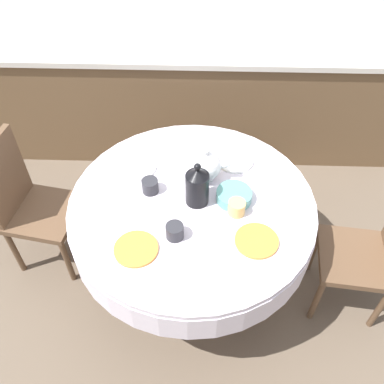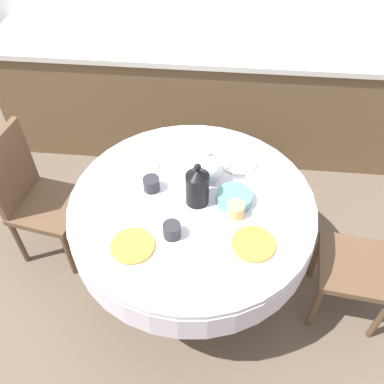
{
  "view_description": "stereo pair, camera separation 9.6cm",
  "coord_description": "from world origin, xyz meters",
  "px_view_note": "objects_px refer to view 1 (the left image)",
  "views": [
    {
      "loc": [
        0.05,
        -1.51,
        2.43
      ],
      "look_at": [
        0.0,
        0.0,
        0.81
      ],
      "focal_mm": 40.0,
      "sensor_mm": 36.0,
      "label": 1
    },
    {
      "loc": [
        0.14,
        -1.5,
        2.43
      ],
      "look_at": [
        0.0,
        0.0,
        0.81
      ],
      "focal_mm": 40.0,
      "sensor_mm": 36.0,
      "label": 2
    }
  ],
  "objects_px": {
    "coffee_carafe": "(197,186)",
    "chair_right": "(28,201)",
    "teapot": "(206,166)",
    "chair_left": "(375,250)"
  },
  "relations": [
    {
      "from": "chair_right",
      "to": "coffee_carafe",
      "type": "relative_size",
      "value": 3.47
    },
    {
      "from": "chair_left",
      "to": "teapot",
      "type": "height_order",
      "value": "teapot"
    },
    {
      "from": "chair_right",
      "to": "teapot",
      "type": "relative_size",
      "value": 4.0
    },
    {
      "from": "chair_left",
      "to": "teapot",
      "type": "xyz_separation_m",
      "value": [
        -0.93,
        0.3,
        0.32
      ]
    },
    {
      "from": "chair_left",
      "to": "chair_right",
      "type": "bearing_deg",
      "value": 88.2
    },
    {
      "from": "chair_right",
      "to": "teapot",
      "type": "distance_m",
      "value": 1.11
    },
    {
      "from": "chair_right",
      "to": "teapot",
      "type": "bearing_deg",
      "value": 100.47
    },
    {
      "from": "chair_left",
      "to": "chair_right",
      "type": "xyz_separation_m",
      "value": [
        -2.0,
        0.29,
        0.0
      ]
    },
    {
      "from": "chair_left",
      "to": "coffee_carafe",
      "type": "xyz_separation_m",
      "value": [
        -0.98,
        0.13,
        0.34
      ]
    },
    {
      "from": "coffee_carafe",
      "to": "chair_right",
      "type": "bearing_deg",
      "value": 170.76
    }
  ]
}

